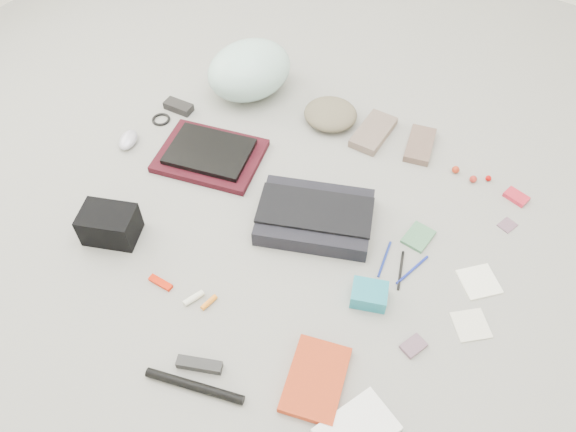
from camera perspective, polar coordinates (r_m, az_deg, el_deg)
The scene contains 33 objects.
ground_plane at distance 1.97m, azimuth 0.00°, elevation -0.91°, with size 4.00×4.00×0.00m, color gray.
messenger_bag at distance 1.96m, azimuth 2.74°, elevation -0.09°, with size 0.39×0.28×0.06m, color black.
bag_flap at distance 1.93m, azimuth 2.78°, elevation 0.61°, with size 0.39×0.18×0.01m, color black.
laptop_sleeve at distance 2.20m, azimuth -7.91°, elevation 6.08°, with size 0.39×0.29×0.03m, color #390B14.
laptop at distance 2.19m, azimuth -7.97°, elevation 6.52°, with size 0.31×0.22×0.02m, color black.
bike_helmet at distance 2.43m, azimuth -3.94°, elevation 14.58°, with size 0.30×0.37×0.22m, color silver.
beanie at distance 2.33m, azimuth 4.34°, elevation 10.29°, with size 0.22×0.21×0.08m, color #6B624C.
mitten_left at distance 2.30m, azimuth 8.66°, elevation 8.42°, with size 0.11×0.22×0.03m, color #796559.
mitten_right at distance 2.28m, azimuth 13.26°, elevation 7.05°, with size 0.10×0.20×0.03m, color brown.
power_brick at distance 2.43m, azimuth -11.05°, elevation 10.86°, with size 0.12×0.05×0.03m, color black.
cable_coil at distance 2.40m, azimuth -12.78°, elevation 9.55°, with size 0.08×0.08×0.01m, color black.
mouse at distance 2.32m, azimuth -15.93°, elevation 7.46°, with size 0.07×0.11×0.04m, color #B0AEC2.
camera_bag at distance 1.99m, azimuth -17.66°, elevation -0.83°, with size 0.18×0.13×0.12m, color black.
multitool at distance 1.88m, azimuth -12.81°, elevation -6.62°, with size 0.08×0.02×0.01m, color red.
toiletry_tube_white at distance 1.82m, azimuth -9.58°, elevation -8.22°, with size 0.02×0.02×0.07m, color white.
toiletry_tube_orange at distance 1.81m, azimuth -8.04°, elevation -8.68°, with size 0.02×0.02×0.06m, color orange.
u_lock at distance 1.71m, azimuth -8.99°, elevation -14.69°, with size 0.13×0.03×0.03m, color black.
bike_pump at distance 1.69m, azimuth -9.47°, elevation -16.67°, with size 0.03×0.03×0.30m, color black.
book_red at distance 1.67m, azimuth 2.85°, elevation -16.23°, with size 0.16×0.24×0.02m, color red.
book_white at distance 1.64m, azimuth 6.99°, elevation -20.76°, with size 0.14×0.21×0.02m, color white.
notepad at distance 1.99m, azimuth 13.10°, elevation -2.08°, with size 0.08×0.11×0.01m, color #437752.
pen_blue at distance 1.91m, azimuth 9.78°, elevation -4.32°, with size 0.01×0.01×0.15m, color navy.
pen_black at distance 1.89m, azimuth 11.38°, elevation -5.43°, with size 0.01×0.01×0.15m, color black.
pen_navy at distance 1.90m, azimuth 12.51°, elevation -5.36°, with size 0.01×0.01×0.16m, color navy.
accordion_wallet at distance 1.80m, azimuth 8.25°, elevation -7.91°, with size 0.11×0.09×0.06m, color teal.
card_deck at distance 1.76m, azimuth 12.63°, elevation -12.75°, with size 0.05×0.07×0.01m, color #775768.
napkin_top at distance 1.94m, azimuth 18.84°, elevation -6.33°, with size 0.12×0.12×0.01m, color white.
napkin_bottom at distance 1.85m, azimuth 18.08°, elevation -10.49°, with size 0.10×0.10×0.01m, color silver.
lollipop_a at distance 2.22m, azimuth 16.67°, elevation 4.54°, with size 0.03×0.03×0.03m, color #A52B13.
lollipop_b at distance 2.21m, azimuth 18.30°, elevation 3.58°, with size 0.03×0.03×0.03m, color #A2251B.
lollipop_c at distance 2.23m, azimuth 19.69°, elevation 3.62°, with size 0.02×0.02×0.02m, color #A90706.
altoids_tin at distance 2.21m, azimuth 22.18°, elevation 1.81°, with size 0.08×0.05×0.02m, color red.
stamp_sheet at distance 2.12m, azimuth 21.39°, elevation -0.87°, with size 0.05×0.06×0.00m, color #775467.
Camera 1 is at (0.67, -1.01, 1.56)m, focal length 35.00 mm.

